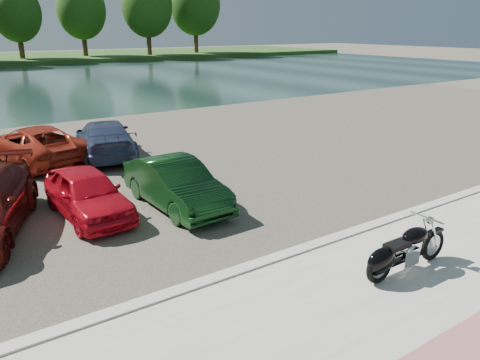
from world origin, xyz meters
The scene contains 11 objects.
ground centered at (0.00, 0.00, 0.00)m, with size 200.00×200.00×0.00m, color #595447.
promenade centered at (0.00, -1.00, 0.05)m, with size 60.00×6.00×0.10m, color #B1B0A7.
kerb centered at (0.00, 2.00, 0.07)m, with size 60.00×0.30×0.14m, color #B1B0A7.
parking_lot centered at (0.00, 11.00, 0.02)m, with size 60.00×18.00×0.04m, color #3C3830.
river centered at (0.00, 40.00, 0.00)m, with size 120.00×40.00×0.00m, color #1A2F2D.
far_trees centered at (4.36, 65.79, 7.49)m, with size 70.25×10.68×12.52m.
motorcycle centered at (0.74, 0.13, 0.56)m, with size 2.33×0.75×1.05m.
car_4 centered at (-3.35, 6.70, 0.66)m, with size 1.47×3.66×1.25m, color red.
car_5 centered at (-1.16, 6.00, 0.70)m, with size 1.39×3.98×1.31m, color black.
car_10 centered at (-3.35, 12.87, 0.71)m, with size 2.22×4.82×1.34m, color #A82E1C.
car_11 centered at (-0.97, 12.27, 0.73)m, with size 1.93×4.74×1.37m, color navy.
Camera 1 is at (-6.48, -4.90, 4.76)m, focal length 35.00 mm.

